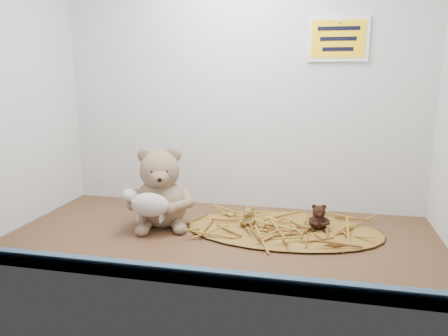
% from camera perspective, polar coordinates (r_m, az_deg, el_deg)
% --- Properties ---
extents(alcove_shell, '(1.20, 0.60, 0.90)m').
position_cam_1_polar(alcove_shell, '(1.25, 0.50, 12.37)').
color(alcove_shell, '#3C2315').
rests_on(alcove_shell, ground).
extents(front_rail, '(1.19, 0.02, 0.04)m').
position_cam_1_polar(front_rail, '(0.98, -4.31, -13.80)').
color(front_rail, '#3C5A73').
rests_on(front_rail, shelf_floor).
extents(straw_bed, '(0.57, 0.33, 0.01)m').
position_cam_1_polar(straw_bed, '(1.29, 7.71, -7.93)').
color(straw_bed, brown).
rests_on(straw_bed, shelf_floor).
extents(main_teddy, '(0.25, 0.26, 0.24)m').
position_cam_1_polar(main_teddy, '(1.31, -8.33, -2.48)').
color(main_teddy, '#856D52').
rests_on(main_teddy, shelf_floor).
extents(toy_lamb, '(0.15, 0.09, 0.09)m').
position_cam_1_polar(toy_lamb, '(1.24, -9.68, -4.74)').
color(toy_lamb, '#B4ADA1').
rests_on(toy_lamb, main_teddy).
extents(mini_teddy_tan, '(0.07, 0.07, 0.06)m').
position_cam_1_polar(mini_teddy_tan, '(1.28, 3.23, -6.27)').
color(mini_teddy_tan, olive).
rests_on(mini_teddy_tan, straw_bed).
extents(mini_teddy_brown, '(0.07, 0.07, 0.08)m').
position_cam_1_polar(mini_teddy_brown, '(1.28, 12.26, -6.18)').
color(mini_teddy_brown, black).
rests_on(mini_teddy_brown, straw_bed).
extents(wall_sign, '(0.16, 0.01, 0.11)m').
position_cam_1_polar(wall_sign, '(1.43, 14.69, 16.00)').
color(wall_sign, '#EEB80C').
rests_on(wall_sign, back_wall).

